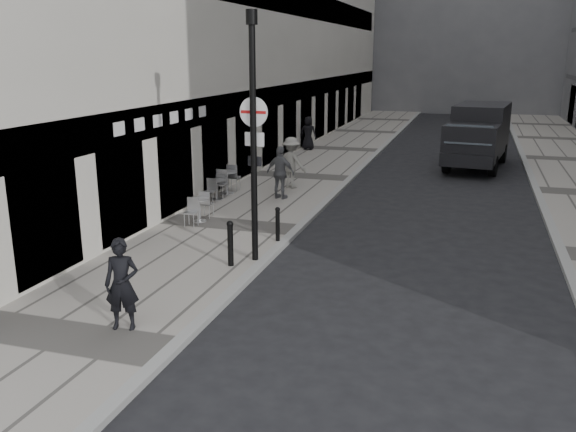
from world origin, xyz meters
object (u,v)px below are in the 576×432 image
walking_man (122,284)px  cyclist (460,139)px  panel_van (479,132)px  sign_post (254,155)px  lamppost (253,127)px

walking_man → cyclist: bearing=61.7°
panel_van → cyclist: panel_van is taller
sign_post → panel_van: 16.12m
lamppost → panel_van: lamppost is taller
sign_post → panel_van: (5.02, 15.28, -1.13)m
walking_man → sign_post: size_ratio=0.42×
sign_post → walking_man: bearing=-98.2°
cyclist → walking_man: bearing=-83.6°
walking_man → lamppost: size_ratio=0.29×
panel_van → sign_post: bearing=-100.7°
panel_van → cyclist: bearing=111.5°
sign_post → lamppost: 0.65m
walking_man → lamppost: lamppost is taller
lamppost → cyclist: size_ratio=2.94×
lamppost → cyclist: 19.26m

